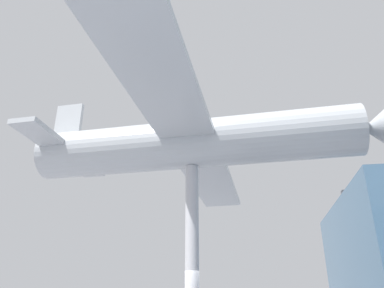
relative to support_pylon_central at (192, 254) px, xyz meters
The scene contains 2 objects.
support_pylon_central is the anchor object (origin of this frame).
suspended_airplane 3.90m from the support_pylon_central, 86.92° to the left, with size 17.18×12.96×3.09m.
Camera 1 is at (12.23, 1.91, 1.33)m, focal length 35.00 mm.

